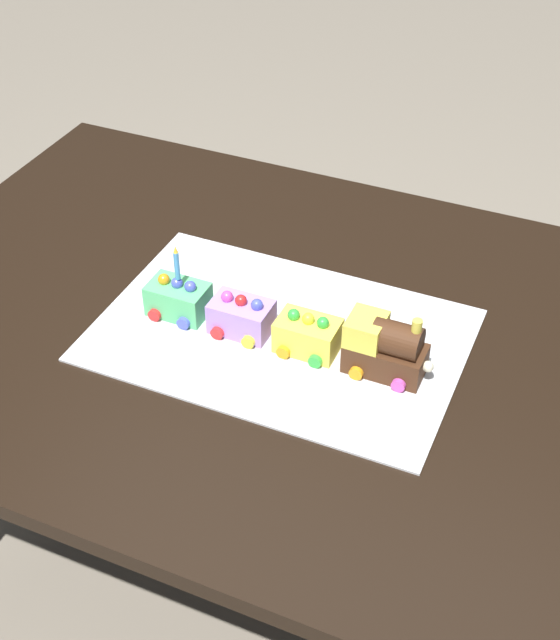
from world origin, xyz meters
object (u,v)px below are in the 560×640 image
at_px(birthday_candle, 177,263).
at_px(cake_locomotive, 385,347).
at_px(cake_car_gondola_mint_green, 178,299).
at_px(cake_car_hopper_lemon, 308,335).
at_px(cake_car_caboose_lavender, 241,316).
at_px(dining_table, 267,370).

bearing_deg(birthday_candle, cake_locomotive, -180.00).
xyz_separation_m(cake_locomotive, birthday_candle, (0.36, 0.00, 0.06)).
bearing_deg(cake_car_gondola_mint_green, cake_car_hopper_lemon, 180.00).
bearing_deg(cake_locomotive, birthday_candle, 0.00).
xyz_separation_m(cake_locomotive, cake_car_caboose_lavender, (0.25, 0.00, -0.02)).
bearing_deg(cake_locomotive, cake_car_caboose_lavender, 0.00).
distance_m(dining_table, cake_car_gondola_mint_green, 0.21).
bearing_deg(cake_car_gondola_mint_green, dining_table, -165.59).
distance_m(cake_car_caboose_lavender, cake_car_gondola_mint_green, 0.12).
height_order(cake_car_hopper_lemon, cake_car_gondola_mint_green, same).
bearing_deg(cake_car_gondola_mint_green, birthday_candle, 180.00).
xyz_separation_m(dining_table, cake_car_gondola_mint_green, (0.15, 0.04, 0.14)).
height_order(cake_car_caboose_lavender, cake_car_gondola_mint_green, same).
distance_m(cake_car_gondola_mint_green, birthday_candle, 0.07).
bearing_deg(cake_car_caboose_lavender, cake_locomotive, -180.00).
xyz_separation_m(cake_car_hopper_lemon, cake_car_caboose_lavender, (0.12, 0.00, 0.00)).
distance_m(cake_locomotive, cake_car_caboose_lavender, 0.25).
distance_m(cake_locomotive, birthday_candle, 0.37).
relative_size(cake_car_caboose_lavender, birthday_candle, 1.56).
bearing_deg(birthday_candle, cake_car_caboose_lavender, 180.00).
distance_m(cake_car_hopper_lemon, cake_car_caboose_lavender, 0.12).
bearing_deg(cake_car_caboose_lavender, dining_table, -127.16).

